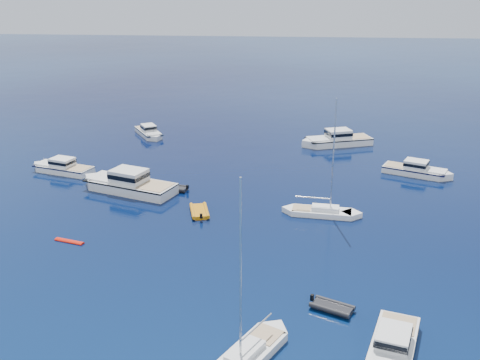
{
  "coord_description": "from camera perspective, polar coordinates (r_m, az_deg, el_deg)",
  "views": [
    {
      "loc": [
        3.82,
        -28.81,
        21.94
      ],
      "look_at": [
        -1.61,
        26.3,
        2.2
      ],
      "focal_mm": 42.71,
      "sensor_mm": 36.0,
      "label": 1
    }
  ],
  "objects": [
    {
      "name": "motor_cruiser_near",
      "position": [
        37.71,
        14.87,
        -16.72
      ],
      "size": [
        4.92,
        8.91,
        2.24
      ],
      "primitive_type": null,
      "rotation": [
        0.0,
        0.0,
        2.85
      ],
      "color": "silver",
      "rests_on": "ground"
    },
    {
      "name": "ground",
      "position": [
        36.41,
        -1.61,
        -17.44
      ],
      "size": [
        400.0,
        400.0,
        0.0
      ],
      "primitive_type": "plane",
      "color": "navy",
      "rests_on": "ground"
    },
    {
      "name": "motor_cruiser_horizon",
      "position": [
        84.91,
        -9.05,
        4.4
      ],
      "size": [
        6.14,
        7.93,
        2.06
      ],
      "primitive_type": null,
      "rotation": [
        0.0,
        0.0,
        3.69
      ],
      "color": "silver",
      "rests_on": "ground"
    },
    {
      "name": "tender_grey_far",
      "position": [
        62.72,
        -6.66,
        -1.0
      ],
      "size": [
        3.57,
        2.43,
        0.95
      ],
      "primitive_type": null,
      "rotation": [
        0.0,
        0.0,
        1.38
      ],
      "color": "black",
      "rests_on": "ground"
    },
    {
      "name": "tender_yellow",
      "position": [
        56.37,
        -4.07,
        -3.34
      ],
      "size": [
        2.95,
        4.18,
        0.95
      ],
      "primitive_type": null,
      "rotation": [
        0.0,
        0.0,
        0.26
      ],
      "color": "#C0750B",
      "rests_on": "ground"
    },
    {
      "name": "motor_cruiser_centre",
      "position": [
        63.24,
        -11.12,
        -1.06
      ],
      "size": [
        12.46,
        7.44,
        3.13
      ],
      "primitive_type": null,
      "rotation": [
        0.0,
        0.0,
        1.23
      ],
      "color": "silver",
      "rests_on": "ground"
    },
    {
      "name": "motor_cruiser_distant",
      "position": [
        80.3,
        9.6,
        3.48
      ],
      "size": [
        11.11,
        6.68,
        2.79
      ],
      "primitive_type": null,
      "rotation": [
        0.0,
        0.0,
        1.92
      ],
      "color": "white",
      "rests_on": "ground"
    },
    {
      "name": "motor_cruiser_far_l",
      "position": [
        71.28,
        -17.33,
        0.77
      ],
      "size": [
        8.93,
        4.96,
        2.24
      ],
      "primitive_type": null,
      "rotation": [
        0.0,
        0.0,
        1.28
      ],
      "color": "white",
      "rests_on": "ground"
    },
    {
      "name": "sailboat_fore",
      "position": [
        36.4,
        0.82,
        -17.45
      ],
      "size": [
        5.91,
        8.52,
        12.45
      ],
      "primitive_type": null,
      "rotation": [
        0.0,
        0.0,
        2.65
      ],
      "color": "silver",
      "rests_on": "ground"
    },
    {
      "name": "sailboat_centre",
      "position": [
        56.46,
        8.14,
        -3.46
      ],
      "size": [
        8.34,
        2.97,
        12.0
      ],
      "primitive_type": null,
      "rotation": [
        0.0,
        0.0,
        4.61
      ],
      "color": "white",
      "rests_on": "ground"
    },
    {
      "name": "kayak_orange",
      "position": [
        52.56,
        -16.67,
        -5.94
      ],
      "size": [
        2.86,
        1.31,
        0.3
      ],
      "primitive_type": null,
      "rotation": [
        0.0,
        0.0,
        1.29
      ],
      "color": "red",
      "rests_on": "ground"
    },
    {
      "name": "motor_cruiser_far_r",
      "position": [
        70.21,
        17.23,
        0.5
      ],
      "size": [
        8.88,
        5.87,
        2.25
      ],
      "primitive_type": null,
      "rotation": [
        0.0,
        0.0,
        4.29
      ],
      "color": "silver",
      "rests_on": "ground"
    },
    {
      "name": "tender_grey_near",
      "position": [
        41.36,
        9.17,
        -12.7
      ],
      "size": [
        3.54,
        2.9,
        0.95
      ],
      "primitive_type": null,
      "rotation": [
        0.0,
        0.0,
        4.27
      ],
      "color": "black",
      "rests_on": "ground"
    }
  ]
}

